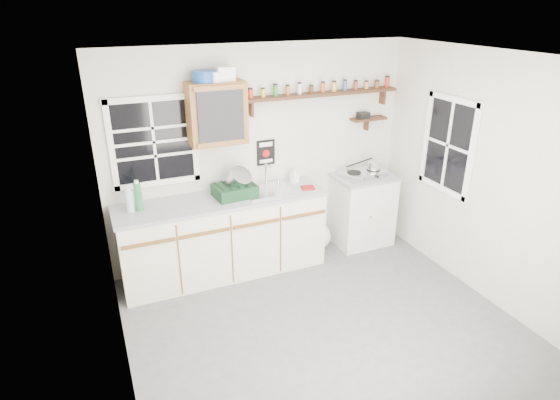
{
  "coord_description": "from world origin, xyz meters",
  "views": [
    {
      "loc": [
        -1.84,
        -3.25,
        2.91
      ],
      "look_at": [
        -0.21,
        0.55,
        1.14
      ],
      "focal_mm": 30.0,
      "sensor_mm": 36.0,
      "label": 1
    }
  ],
  "objects_px": {
    "upper_cabinet": "(217,113)",
    "spice_shelf": "(323,93)",
    "dish_rack": "(236,187)",
    "right_cabinet": "(362,209)",
    "main_cabinet": "(224,236)",
    "hotplate": "(364,174)"
  },
  "relations": [
    {
      "from": "right_cabinet",
      "to": "upper_cabinet",
      "type": "distance_m",
      "value": 2.26
    },
    {
      "from": "upper_cabinet",
      "to": "dish_rack",
      "type": "xyz_separation_m",
      "value": [
        0.14,
        -0.13,
        -0.8
      ]
    },
    {
      "from": "upper_cabinet",
      "to": "main_cabinet",
      "type": "bearing_deg",
      "value": -103.68
    },
    {
      "from": "upper_cabinet",
      "to": "dish_rack",
      "type": "bearing_deg",
      "value": -44.46
    },
    {
      "from": "hotplate",
      "to": "spice_shelf",
      "type": "bearing_deg",
      "value": 151.5
    },
    {
      "from": "hotplate",
      "to": "dish_rack",
      "type": "bearing_deg",
      "value": 174.07
    },
    {
      "from": "right_cabinet",
      "to": "spice_shelf",
      "type": "distance_m",
      "value": 1.58
    },
    {
      "from": "spice_shelf",
      "to": "dish_rack",
      "type": "xyz_separation_m",
      "value": [
        -1.14,
        -0.2,
        -0.9
      ]
    },
    {
      "from": "right_cabinet",
      "to": "spice_shelf",
      "type": "height_order",
      "value": "spice_shelf"
    },
    {
      "from": "main_cabinet",
      "to": "right_cabinet",
      "type": "height_order",
      "value": "main_cabinet"
    },
    {
      "from": "right_cabinet",
      "to": "spice_shelf",
      "type": "bearing_deg",
      "value": 160.21
    },
    {
      "from": "spice_shelf",
      "to": "hotplate",
      "type": "bearing_deg",
      "value": -22.71
    },
    {
      "from": "spice_shelf",
      "to": "main_cabinet",
      "type": "bearing_deg",
      "value": -170.79
    },
    {
      "from": "main_cabinet",
      "to": "spice_shelf",
      "type": "distance_m",
      "value": 1.98
    },
    {
      "from": "right_cabinet",
      "to": "upper_cabinet",
      "type": "height_order",
      "value": "upper_cabinet"
    },
    {
      "from": "main_cabinet",
      "to": "spice_shelf",
      "type": "xyz_separation_m",
      "value": [
        1.31,
        0.21,
        1.47
      ]
    },
    {
      "from": "right_cabinet",
      "to": "dish_rack",
      "type": "xyz_separation_m",
      "value": [
        -1.66,
        -0.02,
        0.57
      ]
    },
    {
      "from": "right_cabinet",
      "to": "hotplate",
      "type": "xyz_separation_m",
      "value": [
        -0.03,
        -0.02,
        0.49
      ]
    },
    {
      "from": "main_cabinet",
      "to": "right_cabinet",
      "type": "relative_size",
      "value": 2.54
    },
    {
      "from": "dish_rack",
      "to": "hotplate",
      "type": "bearing_deg",
      "value": -5.45
    },
    {
      "from": "main_cabinet",
      "to": "spice_shelf",
      "type": "relative_size",
      "value": 1.21
    },
    {
      "from": "upper_cabinet",
      "to": "spice_shelf",
      "type": "xyz_separation_m",
      "value": [
        1.28,
        0.07,
        0.11
      ]
    }
  ]
}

